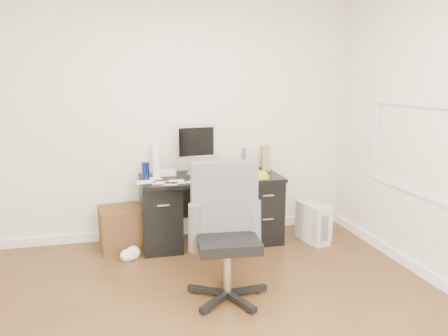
# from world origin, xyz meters

# --- Properties ---
(ground) EXTENTS (4.00, 4.00, 0.00)m
(ground) POSITION_xyz_m (0.00, 0.00, 0.00)
(ground) COLOR #492F17
(ground) RESTS_ON ground
(room_shell) EXTENTS (4.02, 4.02, 2.71)m
(room_shell) POSITION_xyz_m (0.03, 0.03, 1.66)
(room_shell) COLOR silver
(room_shell) RESTS_ON ground
(desk) EXTENTS (1.50, 0.70, 0.75)m
(desk) POSITION_xyz_m (0.30, 1.65, 0.40)
(desk) COLOR black
(desk) RESTS_ON ground
(loose_papers) EXTENTS (1.10, 0.60, 0.00)m
(loose_papers) POSITION_xyz_m (0.10, 1.60, 0.75)
(loose_papers) COLOR white
(loose_papers) RESTS_ON desk
(lcd_monitor) EXTENTS (0.47, 0.30, 0.56)m
(lcd_monitor) POSITION_xyz_m (0.16, 1.75, 1.03)
(lcd_monitor) COLOR silver
(lcd_monitor) RESTS_ON desk
(keyboard) EXTENTS (0.41, 0.17, 0.02)m
(keyboard) POSITION_xyz_m (0.41, 1.52, 0.76)
(keyboard) COLOR black
(keyboard) RESTS_ON desk
(computer_mouse) EXTENTS (0.07, 0.07, 0.06)m
(computer_mouse) POSITION_xyz_m (0.65, 1.62, 0.78)
(computer_mouse) COLOR silver
(computer_mouse) RESTS_ON desk
(travel_mug) EXTENTS (0.10, 0.10, 0.18)m
(travel_mug) POSITION_xyz_m (-0.39, 1.66, 0.84)
(travel_mug) COLOR navy
(travel_mug) RESTS_ON desk
(white_binder) EXTENTS (0.14, 0.29, 0.33)m
(white_binder) POSITION_xyz_m (-0.27, 1.87, 0.92)
(white_binder) COLOR white
(white_binder) RESTS_ON desk
(magazine_file) EXTENTS (0.16, 0.25, 0.27)m
(magazine_file) POSITION_xyz_m (0.99, 1.86, 0.88)
(magazine_file) COLOR #9C754B
(magazine_file) RESTS_ON desk
(pen_cup) EXTENTS (0.14, 0.14, 0.27)m
(pen_cup) POSITION_xyz_m (0.72, 1.79, 0.88)
(pen_cup) COLOR #553018
(pen_cup) RESTS_ON desk
(yellow_book) EXTENTS (0.23, 0.28, 0.04)m
(yellow_book) POSITION_xyz_m (0.79, 1.49, 0.77)
(yellow_book) COLOR gold
(yellow_book) RESTS_ON desk
(paper_remote) EXTENTS (0.36, 0.33, 0.02)m
(paper_remote) POSITION_xyz_m (0.35, 1.39, 0.76)
(paper_remote) COLOR white
(paper_remote) RESTS_ON desk
(office_chair) EXTENTS (0.68, 0.68, 1.11)m
(office_chair) POSITION_xyz_m (0.16, 0.38, 0.56)
(office_chair) COLOR #4F524F
(office_chair) RESTS_ON ground
(pc_tower) EXTENTS (0.26, 0.45, 0.43)m
(pc_tower) POSITION_xyz_m (1.41, 1.41, 0.21)
(pc_tower) COLOR beige
(pc_tower) RESTS_ON ground
(shopping_bag) EXTENTS (0.33, 0.26, 0.40)m
(shopping_bag) POSITION_xyz_m (1.46, 1.40, 0.20)
(shopping_bag) COLOR silver
(shopping_bag) RESTS_ON ground
(wicker_basket) EXTENTS (0.49, 0.49, 0.44)m
(wicker_basket) POSITION_xyz_m (-0.66, 1.73, 0.22)
(wicker_basket) COLOR #452F14
(wicker_basket) RESTS_ON ground
(desk_printer) EXTENTS (0.41, 0.38, 0.20)m
(desk_printer) POSITION_xyz_m (-0.40, 1.81, 0.10)
(desk_printer) COLOR slate
(desk_printer) RESTS_ON ground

